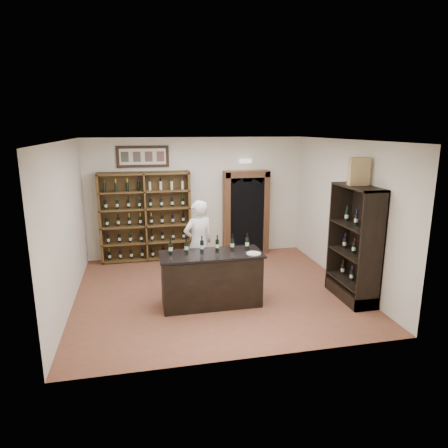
{
  "coord_description": "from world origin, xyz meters",
  "views": [
    {
      "loc": [
        -1.43,
        -7.43,
        3.23
      ],
      "look_at": [
        0.24,
        0.3,
        1.31
      ],
      "focal_mm": 32.0,
      "sensor_mm": 36.0,
      "label": 1
    }
  ],
  "objects_px": {
    "side_cabinet": "(355,261)",
    "shopkeeper": "(199,243)",
    "wine_shelf": "(146,217)",
    "tasting_counter": "(211,279)",
    "counter_bottle_0": "(171,248)",
    "wine_crate": "(359,171)"
  },
  "relations": [
    {
      "from": "side_cabinet",
      "to": "shopkeeper",
      "type": "bearing_deg",
      "value": 154.24
    },
    {
      "from": "wine_shelf",
      "to": "side_cabinet",
      "type": "height_order",
      "value": "same"
    },
    {
      "from": "wine_shelf",
      "to": "side_cabinet",
      "type": "bearing_deg",
      "value": -40.21
    },
    {
      "from": "tasting_counter",
      "to": "shopkeeper",
      "type": "xyz_separation_m",
      "value": [
        -0.07,
        1.05,
        0.41
      ]
    },
    {
      "from": "side_cabinet",
      "to": "wine_shelf",
      "type": "bearing_deg",
      "value": 139.79
    },
    {
      "from": "shopkeeper",
      "to": "counter_bottle_0",
      "type": "bearing_deg",
      "value": 35.61
    },
    {
      "from": "tasting_counter",
      "to": "side_cabinet",
      "type": "xyz_separation_m",
      "value": [
        2.72,
        -0.3,
        0.26
      ]
    },
    {
      "from": "counter_bottle_0",
      "to": "side_cabinet",
      "type": "relative_size",
      "value": 0.14
    },
    {
      "from": "counter_bottle_0",
      "to": "shopkeeper",
      "type": "height_order",
      "value": "shopkeeper"
    },
    {
      "from": "tasting_counter",
      "to": "shopkeeper",
      "type": "bearing_deg",
      "value": 94.0
    },
    {
      "from": "wine_shelf",
      "to": "wine_crate",
      "type": "distance_m",
      "value": 5.13
    },
    {
      "from": "shopkeeper",
      "to": "wine_crate",
      "type": "xyz_separation_m",
      "value": [
        2.77,
        -1.29,
        1.56
      ]
    },
    {
      "from": "counter_bottle_0",
      "to": "side_cabinet",
      "type": "xyz_separation_m",
      "value": [
        3.44,
        -0.44,
        -0.35
      ]
    },
    {
      "from": "side_cabinet",
      "to": "wine_crate",
      "type": "distance_m",
      "value": 1.7
    },
    {
      "from": "shopkeeper",
      "to": "wine_crate",
      "type": "distance_m",
      "value": 3.43
    },
    {
      "from": "wine_shelf",
      "to": "side_cabinet",
      "type": "xyz_separation_m",
      "value": [
        3.82,
        -3.23,
        -0.35
      ]
    },
    {
      "from": "tasting_counter",
      "to": "wine_crate",
      "type": "relative_size",
      "value": 3.69
    },
    {
      "from": "shopkeeper",
      "to": "wine_crate",
      "type": "height_order",
      "value": "wine_crate"
    },
    {
      "from": "wine_crate",
      "to": "counter_bottle_0",
      "type": "bearing_deg",
      "value": -178.89
    },
    {
      "from": "side_cabinet",
      "to": "wine_crate",
      "type": "xyz_separation_m",
      "value": [
        -0.03,
        0.06,
        1.7
      ]
    },
    {
      "from": "side_cabinet",
      "to": "wine_crate",
      "type": "relative_size",
      "value": 4.32
    },
    {
      "from": "tasting_counter",
      "to": "side_cabinet",
      "type": "height_order",
      "value": "side_cabinet"
    }
  ]
}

